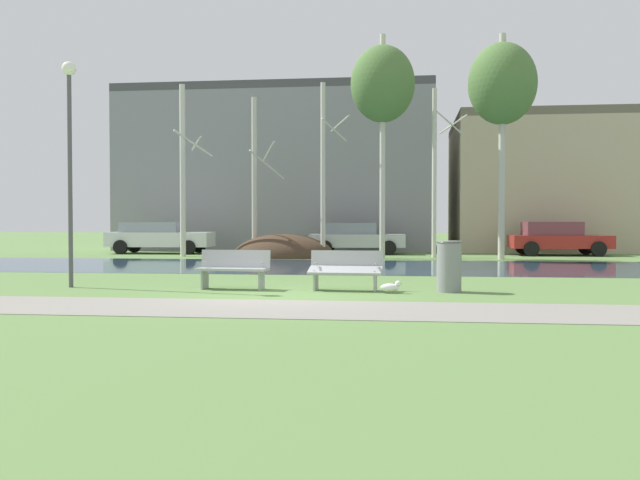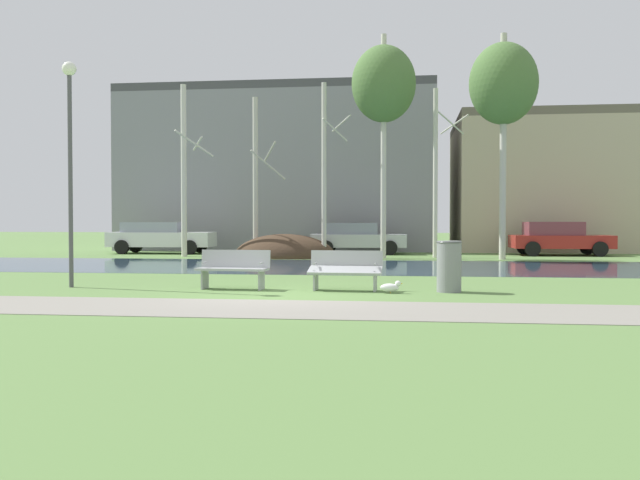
# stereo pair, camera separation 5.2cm
# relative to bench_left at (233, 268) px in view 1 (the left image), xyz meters

# --- Properties ---
(ground_plane) EXTENTS (120.00, 120.00, 0.00)m
(ground_plane) POSITION_rel_bench_left_xyz_m (1.25, 8.77, -0.47)
(ground_plane) COLOR #5B7F42
(paved_path_strip) EXTENTS (60.00, 2.52, 0.01)m
(paved_path_strip) POSITION_rel_bench_left_xyz_m (1.25, -3.31, -0.47)
(paved_path_strip) COLOR gray
(paved_path_strip) RESTS_ON ground
(river_band) EXTENTS (80.00, 7.40, 0.01)m
(river_band) POSITION_rel_bench_left_xyz_m (1.25, 7.85, -0.47)
(river_band) COLOR #2D475B
(river_band) RESTS_ON ground
(soil_mound) EXTENTS (4.25, 3.26, 1.93)m
(soil_mound) POSITION_rel_bench_left_xyz_m (-1.23, 13.36, -0.47)
(soil_mound) COLOR #423021
(soil_mound) RESTS_ON ground
(bench_left) EXTENTS (1.63, 0.64, 0.87)m
(bench_left) POSITION_rel_bench_left_xyz_m (0.00, 0.00, 0.00)
(bench_left) COLOR #9EA0A3
(bench_left) RESTS_ON ground
(bench_right) EXTENTS (1.63, 0.64, 0.87)m
(bench_right) POSITION_rel_bench_left_xyz_m (2.51, 0.00, 0.00)
(bench_right) COLOR #9EA0A3
(bench_right) RESTS_ON ground
(trash_bin) EXTENTS (0.55, 0.55, 1.10)m
(trash_bin) POSITION_rel_bench_left_xyz_m (4.74, -0.03, 0.09)
(trash_bin) COLOR gray
(trash_bin) RESTS_ON ground
(seagull) EXTENTS (0.48, 0.18, 0.27)m
(seagull) POSITION_rel_bench_left_xyz_m (3.51, -0.47, -0.34)
(seagull) COLOR white
(seagull) RESTS_ON ground
(streetlamp) EXTENTS (0.32, 0.32, 5.15)m
(streetlamp) POSITION_rel_bench_left_xyz_m (-3.80, -0.05, 2.98)
(streetlamp) COLOR #4C4C51
(streetlamp) RESTS_ON ground
(birch_far_left) EXTENTS (1.46, 2.19, 7.21)m
(birch_far_left) POSITION_rel_bench_left_xyz_m (-5.48, 13.29, 3.19)
(birch_far_left) COLOR beige
(birch_far_left) RESTS_ON ground
(birch_left) EXTENTS (1.43, 2.21, 6.70)m
(birch_left) POSITION_rel_bench_left_xyz_m (-2.53, 13.79, 2.92)
(birch_left) COLOR #BCB7A8
(birch_left) RESTS_ON ground
(birch_center_left) EXTENTS (1.22, 2.08, 7.07)m
(birch_center_left) POSITION_rel_bench_left_xyz_m (0.49, 12.94, 3.15)
(birch_center_left) COLOR beige
(birch_center_left) RESTS_ON ground
(birch_center) EXTENTS (2.57, 2.57, 8.98)m
(birch_center) POSITION_rel_bench_left_xyz_m (2.85, 13.13, 6.48)
(birch_center) COLOR beige
(birch_center) RESTS_ON ground
(birch_center_right) EXTENTS (1.42, 2.46, 6.91)m
(birch_center_right) POSITION_rel_bench_left_xyz_m (4.98, 13.91, 3.10)
(birch_center_right) COLOR beige
(birch_center_right) RESTS_ON ground
(birch_right) EXTENTS (2.64, 2.64, 8.76)m
(birch_right) POSITION_rel_bench_left_xyz_m (7.49, 12.76, 6.30)
(birch_right) COLOR #BCB7A8
(birch_right) RESTS_ON ground
(parked_van_nearest_white) EXTENTS (4.80, 2.14, 1.43)m
(parked_van_nearest_white) POSITION_rel_bench_left_xyz_m (-7.51, 15.86, 0.30)
(parked_van_nearest_white) COLOR silver
(parked_van_nearest_white) RESTS_ON ground
(parked_sedan_second_silver) EXTENTS (4.32, 2.11, 1.41)m
(parked_sedan_second_silver) POSITION_rel_bench_left_xyz_m (1.52, 16.41, 0.28)
(parked_sedan_second_silver) COLOR #B2B5BC
(parked_sedan_second_silver) RESTS_ON ground
(parked_hatch_third_red) EXTENTS (4.26, 2.19, 1.46)m
(parked_hatch_third_red) POSITION_rel_bench_left_xyz_m (10.31, 16.28, 0.30)
(parked_hatch_third_red) COLOR maroon
(parked_hatch_third_red) RESTS_ON ground
(building_grey_warehouse) EXTENTS (16.06, 9.78, 8.34)m
(building_grey_warehouse) POSITION_rel_bench_left_xyz_m (-2.88, 23.18, 3.70)
(building_grey_warehouse) COLOR gray
(building_grey_warehouse) RESTS_ON ground
(building_beige_block) EXTENTS (14.24, 9.80, 6.78)m
(building_beige_block) POSITION_rel_bench_left_xyz_m (13.42, 22.98, 2.92)
(building_beige_block) COLOR #BCAD8E
(building_beige_block) RESTS_ON ground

